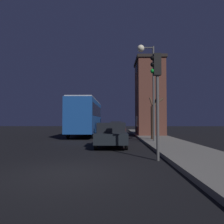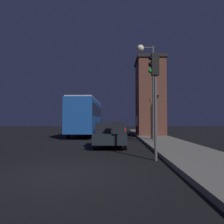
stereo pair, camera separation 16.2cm
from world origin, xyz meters
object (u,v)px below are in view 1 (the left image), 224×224
Objects in this scene: traffic_light at (157,84)px; bare_tree at (153,118)px; bus at (86,115)px; car_mid_lane at (117,129)px; streetlamp at (147,70)px; car_near_lane at (112,134)px; car_far_lane at (116,126)px.

bare_tree is at bearing 81.26° from traffic_light.
bare_tree is at bearing -44.17° from bus.
car_mid_lane is (3.32, 0.27, -1.48)m from bus.
traffic_light is 14.90m from car_mid_lane.
traffic_light reaches higher than car_mid_lane.
streetlamp is at bearing -54.29° from bus.
bare_tree reaches higher than car_near_lane.
car_far_lane is (3.24, 10.51, -1.45)m from bus.
streetlamp is 9.86m from bus.
car_mid_lane is at bearing 4.60° from bus.
bus is 10.39m from car_near_lane.
bare_tree reaches higher than car_mid_lane.
bus is at bearing 135.83° from bare_tree.
car_far_lane is at bearing 100.08° from bare_tree.
traffic_light reaches higher than car_far_lane.
bare_tree is 5.13m from car_near_lane.
car_far_lane is (-2.93, 16.51, -1.02)m from bare_tree.
car_near_lane is (2.95, -9.86, -1.48)m from bus.
bus is 2.60× the size of car_near_lane.
streetlamp reaches higher than bare_tree.
traffic_light reaches higher than bare_tree.
car_far_lane reaches higher than car_near_lane.
bus is 2.35× the size of car_mid_lane.
bus reaches higher than car_mid_lane.
traffic_light is at bearing -94.92° from streetlamp.
bare_tree is 0.33× the size of bus.
car_near_lane is at bearing -129.91° from bare_tree.
traffic_light is at bearing -66.68° from car_near_lane.
bare_tree is at bearing -79.92° from car_far_lane.
car_mid_lane is 10.24m from car_far_lane.
car_far_lane is (-1.65, 24.86, -2.34)m from traffic_light.
car_mid_lane is at bearing 114.48° from bare_tree.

